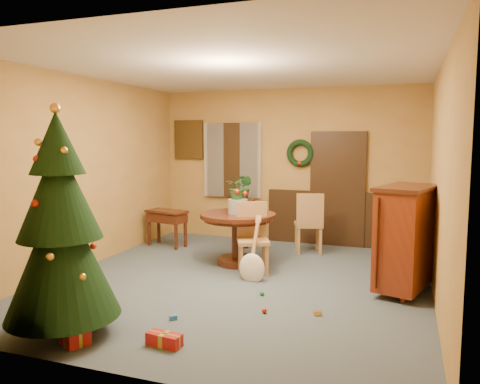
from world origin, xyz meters
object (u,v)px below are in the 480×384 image
at_px(dining_table, 238,229).
at_px(sideboard, 406,236).
at_px(chair_near, 253,235).
at_px(christmas_tree, 60,228).
at_px(writing_desk, 167,219).

distance_m(dining_table, sideboard, 2.53).
relative_size(chair_near, christmas_tree, 0.45).
bearing_deg(christmas_tree, chair_near, 68.87).
bearing_deg(dining_table, writing_desk, 155.85).
bearing_deg(writing_desk, chair_near, -28.03).
bearing_deg(chair_near, dining_table, 137.08).
bearing_deg(christmas_tree, writing_desk, 103.58).
bearing_deg(writing_desk, christmas_tree, -76.42).
bearing_deg(sideboard, chair_near, 174.13).
xyz_separation_m(christmas_tree, writing_desk, (-0.93, 3.84, -0.59)).
bearing_deg(sideboard, christmas_tree, -141.30).
height_order(dining_table, chair_near, chair_near).
distance_m(chair_near, sideboard, 2.14).
height_order(christmas_tree, writing_desk, christmas_tree).
bearing_deg(sideboard, writing_desk, 162.71).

